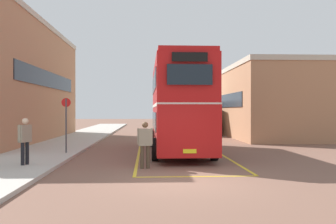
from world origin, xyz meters
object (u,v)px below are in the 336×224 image
Objects in this scene: pedestrian_boarding at (145,141)px; pedestrian_waiting_near at (25,137)px; bus_stop_sign at (66,120)px; double_decker_bus at (179,105)px; single_deck_bus at (199,116)px.

pedestrian_waiting_near is (-4.56, 0.22, 0.14)m from pedestrian_boarding.
pedestrian_boarding is 0.67× the size of bus_stop_sign.
pedestrian_boarding is at bearing -2.72° from pedestrian_waiting_near.
pedestrian_boarding is 5.77m from bus_stop_sign.
double_decker_bus is 16.41m from single_deck_bus.
single_deck_bus reaches higher than pedestrian_boarding.
single_deck_bus is 19.23m from bus_stop_sign.
pedestrian_waiting_near is at bearing -141.18° from double_decker_bus.
bus_stop_sign is at bearing -117.02° from single_deck_bus.
double_decker_bus reaches higher than single_deck_bus.
double_decker_bus is at bearing 38.82° from pedestrian_waiting_near.
single_deck_bus reaches higher than bus_stop_sign.
pedestrian_waiting_near is 4.07m from bus_stop_sign.
bus_stop_sign is (-5.58, -1.05, -0.77)m from double_decker_bus.
bus_stop_sign is (0.67, 3.98, 0.57)m from pedestrian_waiting_near.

